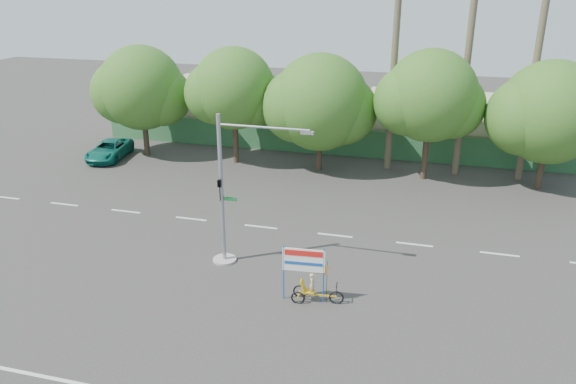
# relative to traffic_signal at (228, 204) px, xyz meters

# --- Properties ---
(ground) EXTENTS (120.00, 120.00, 0.00)m
(ground) POSITION_rel_traffic_signal_xyz_m (2.20, -3.98, -2.92)
(ground) COLOR #33302D
(ground) RESTS_ON ground
(fence) EXTENTS (38.00, 0.08, 2.00)m
(fence) POSITION_rel_traffic_signal_xyz_m (2.20, 17.52, -1.92)
(fence) COLOR #336B3D
(fence) RESTS_ON ground
(building_left) EXTENTS (12.00, 8.00, 4.00)m
(building_left) POSITION_rel_traffic_signal_xyz_m (-7.80, 22.02, -0.92)
(building_left) COLOR #BCB495
(building_left) RESTS_ON ground
(building_right) EXTENTS (14.00, 8.00, 3.60)m
(building_right) POSITION_rel_traffic_signal_xyz_m (10.20, 22.02, -1.12)
(building_right) COLOR #BCB495
(building_right) RESTS_ON ground
(tree_far_left) EXTENTS (7.14, 6.00, 7.96)m
(tree_far_left) POSITION_rel_traffic_signal_xyz_m (-11.85, 14.02, 1.84)
(tree_far_left) COLOR #473828
(tree_far_left) RESTS_ON ground
(tree_left) EXTENTS (6.66, 5.60, 8.07)m
(tree_left) POSITION_rel_traffic_signal_xyz_m (-4.85, 14.02, 2.14)
(tree_left) COLOR #473828
(tree_left) RESTS_ON ground
(tree_center) EXTENTS (7.62, 6.40, 7.85)m
(tree_center) POSITION_rel_traffic_signal_xyz_m (1.14, 14.02, 1.55)
(tree_center) COLOR #473828
(tree_center) RESTS_ON ground
(tree_right) EXTENTS (6.90, 5.80, 8.36)m
(tree_right) POSITION_rel_traffic_signal_xyz_m (8.15, 14.02, 2.32)
(tree_right) COLOR #473828
(tree_right) RESTS_ON ground
(tree_far_right) EXTENTS (7.38, 6.20, 7.94)m
(tree_far_right) POSITION_rel_traffic_signal_xyz_m (15.15, 14.02, 1.73)
(tree_far_right) COLOR #473828
(tree_far_right) RESTS_ON ground
(palm_tall) EXTENTS (3.73, 3.79, 17.45)m
(palm_tall) POSITION_rel_traffic_signal_xyz_m (10.20, 15.52, 7.55)
(palm_tall) COLOR #70604C
(palm_tall) RESTS_ON ground
(palm_mid) EXTENTS (3.73, 3.79, 15.45)m
(palm_mid) POSITION_rel_traffic_signal_xyz_m (14.20, 15.52, 6.48)
(palm_mid) COLOR #70604C
(palm_mid) RESTS_ON ground
(palm_short) EXTENTS (3.73, 3.79, 14.45)m
(palm_short) POSITION_rel_traffic_signal_xyz_m (5.70, 15.52, 5.94)
(palm_short) COLOR #70604C
(palm_short) RESTS_ON ground
(traffic_signal) EXTENTS (4.72, 1.10, 7.00)m
(traffic_signal) POSITION_rel_traffic_signal_xyz_m (0.00, 0.00, 0.00)
(traffic_signal) COLOR gray
(traffic_signal) RESTS_ON ground
(trike_billboard) EXTENTS (2.52, 0.65, 2.48)m
(trike_billboard) POSITION_rel_traffic_signal_xyz_m (4.30, -2.35, -1.92)
(trike_billboard) COLOR black
(trike_billboard) RESTS_ON ground
(pickup_truck) EXTENTS (2.78, 4.94, 1.30)m
(pickup_truck) POSITION_rel_traffic_signal_xyz_m (-13.96, 12.45, -2.27)
(pickup_truck) COLOR #0E6859
(pickup_truck) RESTS_ON ground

